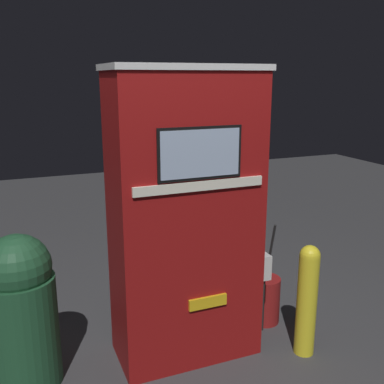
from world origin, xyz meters
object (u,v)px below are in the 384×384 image
trash_bin (21,311)px  squeegee_bucket (264,299)px  safety_bollard (307,297)px  gas_pump (185,218)px

trash_bin → squeegee_bucket: size_ratio=1.22×
safety_bollard → trash_bin: size_ratio=0.81×
gas_pump → squeegee_bucket: size_ratio=2.41×
squeegee_bucket → trash_bin: bearing=-177.6°
gas_pump → trash_bin: bearing=177.1°
safety_bollard → trash_bin: trash_bin is taller
gas_pump → safety_bollard: size_ratio=2.45×
trash_bin → gas_pump: bearing=-2.9°
safety_bollard → squeegee_bucket: (-0.04, 0.51, -0.25)m
safety_bollard → squeegee_bucket: bearing=94.8°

